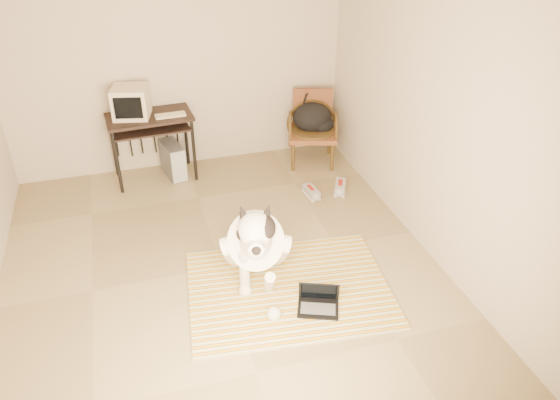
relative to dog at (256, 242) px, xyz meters
name	(u,v)px	position (x,y,z in m)	size (l,w,h in m)	color
floor	(221,267)	(-0.29, 0.22, -0.39)	(4.50, 4.50, 0.00)	#907E58
wall_back	(176,58)	(-0.29, 2.47, 0.96)	(4.50, 4.50, 0.00)	#BBAB99
wall_front	(298,328)	(-0.29, -2.03, 0.96)	(4.50, 4.50, 0.00)	#BBAB99
wall_right	(429,111)	(1.71, 0.22, 0.96)	(4.50, 4.50, 0.00)	#BBAB99
rug	(289,289)	(0.23, -0.27, -0.38)	(1.92, 1.55, 0.02)	orange
dog	(256,242)	(0.00, 0.00, 0.00)	(0.67, 1.35, 0.97)	silver
laptop	(318,302)	(0.39, -0.58, -0.31)	(0.41, 0.36, 0.24)	black
computer_desk	(150,125)	(-0.69, 2.16, 0.31)	(1.00, 0.60, 0.80)	black
crt_monitor	(131,102)	(-0.87, 2.21, 0.59)	(0.46, 0.45, 0.35)	beige
desk_keyboard	(170,115)	(-0.46, 2.09, 0.43)	(0.34, 0.13, 0.02)	beige
pc_tower	(173,160)	(-0.48, 2.16, -0.18)	(0.28, 0.48, 0.42)	#525254
rattan_chair	(312,128)	(1.27, 2.07, 0.06)	(0.72, 0.71, 0.88)	brown
backpack	(314,118)	(1.28, 2.07, 0.19)	(0.50, 0.40, 0.36)	black
sneaker_left	(311,192)	(0.97, 1.22, -0.34)	(0.14, 0.29, 0.10)	silver
sneaker_right	(340,187)	(1.32, 1.22, -0.34)	(0.24, 0.32, 0.10)	silver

